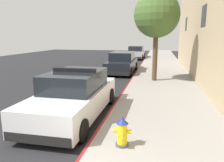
% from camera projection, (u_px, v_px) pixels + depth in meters
% --- Properties ---
extents(ground_plane, '(31.89, 60.00, 0.20)m').
position_uv_depth(ground_plane, '(67.00, 81.00, 13.94)').
color(ground_plane, '#232326').
extents(sidewalk_pavement, '(3.66, 60.00, 0.17)m').
position_uv_depth(sidewalk_pavement, '(163.00, 82.00, 12.67)').
color(sidewalk_pavement, gray).
rests_on(sidewalk_pavement, ground).
extents(curb_painted_edge, '(0.08, 60.00, 0.17)m').
position_uv_depth(curb_painted_edge, '(131.00, 81.00, 13.05)').
color(curb_painted_edge, maroon).
rests_on(curb_painted_edge, ground).
extents(police_cruiser, '(1.94, 4.84, 1.68)m').
position_uv_depth(police_cruiser, '(75.00, 96.00, 7.40)').
color(police_cruiser, white).
rests_on(police_cruiser, ground).
extents(parked_car_silver_ahead, '(1.94, 4.84, 1.56)m').
position_uv_depth(parked_car_silver_ahead, '(122.00, 63.00, 16.50)').
color(parked_car_silver_ahead, black).
rests_on(parked_car_silver_ahead, ground).
extents(parked_car_dark_far, '(1.94, 4.84, 1.56)m').
position_uv_depth(parked_car_dark_far, '(136.00, 53.00, 26.93)').
color(parked_car_dark_far, '#B2B5BA').
rests_on(parked_car_dark_far, ground).
extents(fire_hydrant, '(0.44, 0.40, 0.76)m').
position_uv_depth(fire_hydrant, '(122.00, 132.00, 5.11)').
color(fire_hydrant, '#4C4C51').
rests_on(fire_hydrant, sidewalk_pavement).
extents(street_tree, '(2.58, 2.58, 5.05)m').
position_uv_depth(street_tree, '(157.00, 15.00, 12.16)').
color(street_tree, brown).
rests_on(street_tree, sidewalk_pavement).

